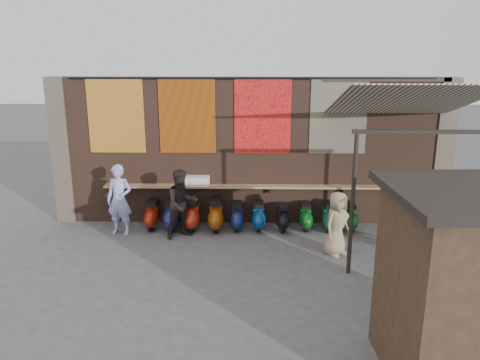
{
  "coord_description": "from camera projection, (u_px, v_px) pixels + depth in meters",
  "views": [
    {
      "loc": [
        -0.07,
        -9.89,
        4.56
      ],
      "look_at": [
        -0.27,
        1.2,
        1.58
      ],
      "focal_mm": 35.0,
      "sensor_mm": 36.0,
      "label": 1
    }
  ],
  "objects": [
    {
      "name": "awning_post_left",
      "position": [
        352.0,
        205.0,
        9.72
      ],
      "size": [
        0.09,
        0.09,
        3.1
      ],
      "primitive_type": "cylinder",
      "color": "black",
      "rests_on": "ground"
    },
    {
      "name": "ground",
      "position": [
        251.0,
        260.0,
        10.74
      ],
      "size": [
        70.0,
        70.0,
        0.0
      ],
      "primitive_type": "plane",
      "color": "#474749",
      "rests_on": "ground"
    },
    {
      "name": "shopper_tan",
      "position": [
        337.0,
        224.0,
        10.86
      ],
      "size": [
        0.88,
        0.87,
        1.54
      ],
      "primitive_type": "imported",
      "rotation": [
        0.0,
        0.0,
        0.75
      ],
      "color": "#9F8765",
      "rests_on": "ground"
    },
    {
      "name": "tapestry_sun",
      "position": [
        187.0,
        116.0,
        12.38
      ],
      "size": [
        1.5,
        0.02,
        2.0
      ],
      "primitive_type": "cube",
      "color": "orange",
      "rests_on": "brick_wall"
    },
    {
      "name": "scooter_stool_3",
      "position": [
        216.0,
        215.0,
        12.53
      ],
      "size": [
        0.39,
        0.87,
        0.83
      ],
      "primitive_type": null,
      "color": "#84400C",
      "rests_on": "ground"
    },
    {
      "name": "scooter_stool_9",
      "position": [
        350.0,
        217.0,
        12.54
      ],
      "size": [
        0.34,
        0.76,
        0.72
      ],
      "primitive_type": null,
      "color": "#0F4D1E",
      "rests_on": "ground"
    },
    {
      "name": "scooter_stool_6",
      "position": [
        283.0,
        217.0,
        12.53
      ],
      "size": [
        0.33,
        0.73,
        0.69
      ],
      "primitive_type": null,
      "color": "black",
      "rests_on": "ground"
    },
    {
      "name": "tapestry_multi",
      "position": [
        338.0,
        116.0,
        12.31
      ],
      "size": [
        1.5,
        0.02,
        2.0
      ],
      "primitive_type": "cube",
      "color": "#206078",
      "rests_on": "brick_wall"
    },
    {
      "name": "stall_sign",
      "position": [
        456.0,
        225.0,
        7.33
      ],
      "size": [
        1.2,
        0.1,
        0.5
      ],
      "primitive_type": "cube",
      "rotation": [
        0.0,
        0.0,
        0.05
      ],
      "color": "gold",
      "rests_on": "market_stall"
    },
    {
      "name": "shopper_navy",
      "position": [
        439.0,
        230.0,
        10.38
      ],
      "size": [
        0.99,
        0.62,
        1.58
      ],
      "primitive_type": "imported",
      "rotation": [
        0.0,
        0.0,
        3.41
      ],
      "color": "#161E32",
      "rests_on": "ground"
    },
    {
      "name": "scooter_stool_5",
      "position": [
        259.0,
        216.0,
        12.57
      ],
      "size": [
        0.34,
        0.77,
        0.73
      ],
      "primitive_type": null,
      "color": "navy",
      "rests_on": "ground"
    },
    {
      "name": "tapestry_redgold",
      "position": [
        116.0,
        116.0,
        12.42
      ],
      "size": [
        1.5,
        0.02,
        2.0
      ],
      "primitive_type": "cube",
      "color": "maroon",
      "rests_on": "brick_wall"
    },
    {
      "name": "diner_left",
      "position": [
        119.0,
        200.0,
        12.1
      ],
      "size": [
        0.75,
        0.56,
        1.86
      ],
      "primitive_type": "imported",
      "rotation": [
        0.0,
        0.0,
        -0.18
      ],
      "color": "#9EA6E6",
      "rests_on": "ground"
    },
    {
      "name": "scooter_stool_0",
      "position": [
        153.0,
        214.0,
        12.67
      ],
      "size": [
        0.36,
        0.79,
        0.75
      ],
      "primitive_type": null,
      "color": "#981D0B",
      "rests_on": "ground"
    },
    {
      "name": "hang_rail",
      "position": [
        252.0,
        78.0,
        12.09
      ],
      "size": [
        9.5,
        0.06,
        0.06
      ],
      "primitive_type": "cylinder",
      "rotation": [
        0.0,
        1.57,
        0.0
      ],
      "color": "black",
      "rests_on": "brick_wall"
    },
    {
      "name": "brick_wall",
      "position": [
        251.0,
        151.0,
        12.82
      ],
      "size": [
        10.0,
        0.4,
        4.0
      ],
      "primitive_type": "cube",
      "color": "brown",
      "rests_on": "ground"
    },
    {
      "name": "awning_canvas",
      "position": [
        406.0,
        101.0,
        10.62
      ],
      "size": [
        3.2,
        3.28,
        0.97
      ],
      "primitive_type": "cube",
      "rotation": [
        -0.28,
        0.0,
        0.0
      ],
      "color": "beige",
      "rests_on": "brick_wall"
    },
    {
      "name": "tapestry_orange",
      "position": [
        263.0,
        116.0,
        12.35
      ],
      "size": [
        1.5,
        0.02,
        2.0
      ],
      "primitive_type": "cube",
      "color": "red",
      "rests_on": "brick_wall"
    },
    {
      "name": "diner_right",
      "position": [
        182.0,
        204.0,
        11.89
      ],
      "size": [
        1.09,
        1.03,
        1.79
      ],
      "primitive_type": "imported",
      "rotation": [
        0.0,
        0.0,
        0.54
      ],
      "color": "black",
      "rests_on": "ground"
    },
    {
      "name": "pier_right",
      "position": [
        442.0,
        152.0,
        12.73
      ],
      "size": [
        0.5,
        0.5,
        4.0
      ],
      "primitive_type": "cube",
      "color": "#4C4238",
      "rests_on": "ground"
    },
    {
      "name": "stall_shelf",
      "position": [
        449.0,
        282.0,
        7.58
      ],
      "size": [
        2.1,
        0.2,
        0.06
      ],
      "primitive_type": "cube",
      "rotation": [
        0.0,
        0.0,
        0.05
      ],
      "color": "#473321",
      "rests_on": "market_stall"
    },
    {
      "name": "scooter_stool_4",
      "position": [
        237.0,
        216.0,
        12.58
      ],
      "size": [
        0.34,
        0.76,
        0.72
      ],
      "primitive_type": null,
      "color": "navy",
      "rests_on": "ground"
    },
    {
      "name": "eating_counter",
      "position": [
        251.0,
        186.0,
        12.7
      ],
      "size": [
        8.0,
        0.32,
        0.05
      ],
      "primitive_type": "cube",
      "color": "#9E7A51",
      "rests_on": "brick_wall"
    },
    {
      "name": "scooter_stool_2",
      "position": [
        193.0,
        215.0,
        12.58
      ],
      "size": [
        0.38,
        0.84,
        0.8
      ],
      "primitive_type": null,
      "color": "#AA2916",
      "rests_on": "ground"
    },
    {
      "name": "awning_header",
      "position": [
        428.0,
        132.0,
        9.29
      ],
      "size": [
        3.0,
        0.08,
        0.08
      ],
      "primitive_type": "cube",
      "color": "black",
      "rests_on": "awning_post_left"
    },
    {
      "name": "scooter_stool_1",
      "position": [
        173.0,
        214.0,
        12.56
      ],
      "size": [
        0.39,
        0.88,
        0.83
      ],
      "primitive_type": null,
      "color": "navy",
      "rests_on": "ground"
    },
    {
      "name": "scooter_stool_7",
      "position": [
        305.0,
        216.0,
        12.59
      ],
      "size": [
        0.34,
        0.74,
        0.71
      ],
      "primitive_type": null,
      "color": "#0C5917",
      "rests_on": "ground"
    },
    {
      "name": "scooter_stool_8",
      "position": [
        329.0,
        217.0,
        12.5
      ],
      "size": [
        0.34,
        0.76,
        0.72
      ],
      "primitive_type": null,
      "color": "#165A44",
      "rests_on": "ground"
    },
    {
      "name": "pier_left",
      "position": [
        63.0,
        151.0,
        12.92
      ],
      "size": [
        0.5,
        0.5,
        4.0
      ],
      "primitive_type": "cube",
      "color": "#4C4238",
      "rests_on": "ground"
    },
    {
      "name": "shelf_box",
      "position": [
        197.0,
        181.0,
        12.66
      ],
      "size": [
        0.64,
        0.31,
        0.26
      ],
      "primitive_type": "cube",
      "color": "white",
      "rests_on": "eating_counter"
    },
    {
      "name": "awning_ledger",
      "position": [
        387.0,
        79.0,
        12.05
      ],
      "size": [
        3.3,
        0.08,
        0.12
      ],
      "primitive_type": "cube",
      "color": "#33261C",
      "rests_on": "brick_wall"
    }
  ]
}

